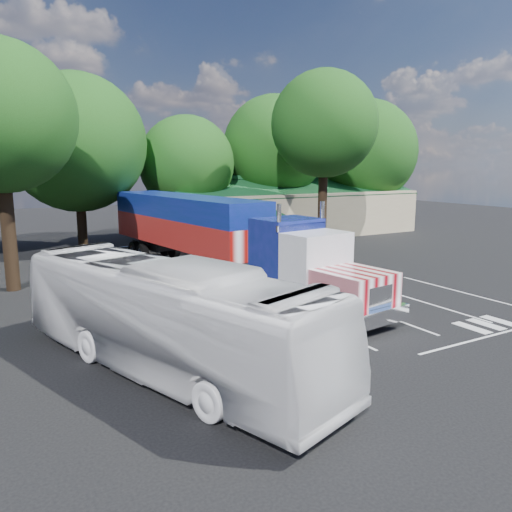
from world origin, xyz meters
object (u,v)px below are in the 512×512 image
woman (297,282)px  silver_sedan (288,231)px  bicycle (215,256)px  tour_bus (167,317)px  semi_truck (210,231)px

woman → silver_sedan: 19.63m
bicycle → silver_sedan: bearing=8.3°
woman → silver_sedan: woman is taller
tour_bus → semi_truck: bearing=41.3°
bicycle → tour_bus: (-8.80, -15.34, 1.32)m
woman → tour_bus: 10.15m
semi_truck → silver_sedan: 16.20m
bicycle → woman: bearing=-115.8°
semi_truck → bicycle: semi_truck is taller
tour_bus → bicycle: bearing=41.9°
semi_truck → tour_bus: (-6.77, -11.52, -0.95)m
bicycle → tour_bus: 17.73m
woman → silver_sedan: bearing=-22.0°
semi_truck → woman: 6.77m
tour_bus → silver_sedan: size_ratio=2.77×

